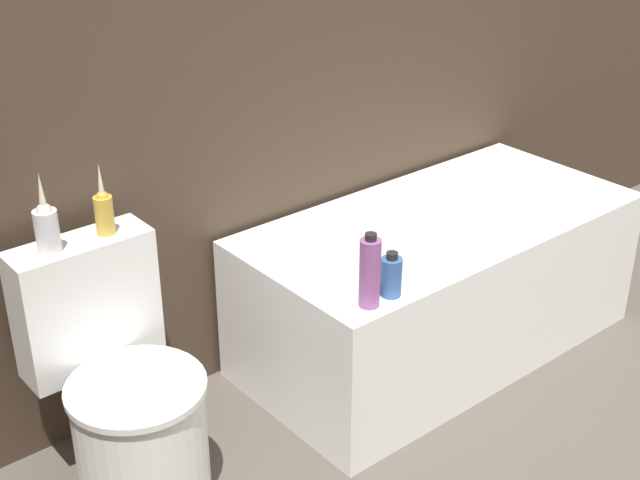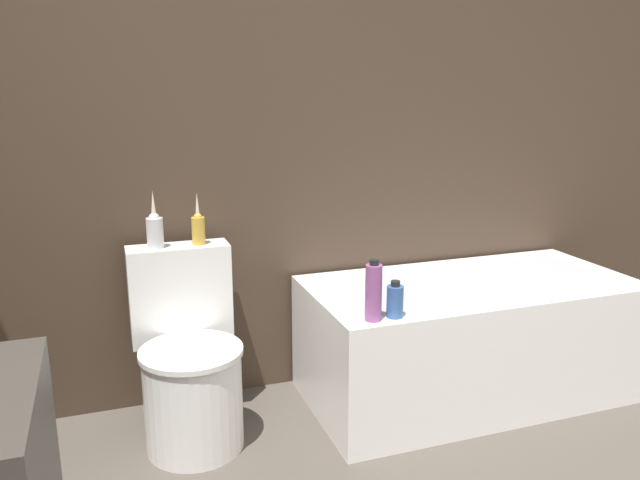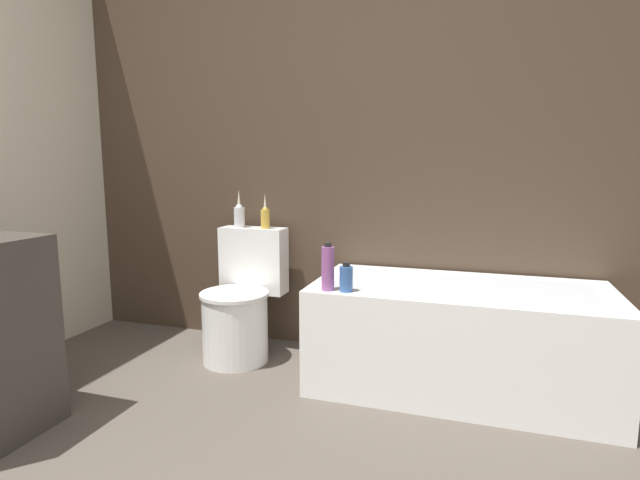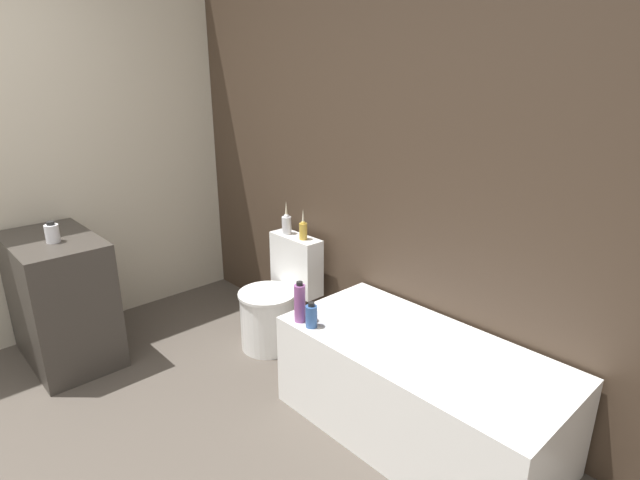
{
  "view_description": "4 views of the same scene",
  "coord_description": "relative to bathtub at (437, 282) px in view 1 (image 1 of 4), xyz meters",
  "views": [
    {
      "loc": [
        -1.27,
        -0.0,
        1.83
      ],
      "look_at": [
        0.05,
        1.59,
        0.79
      ],
      "focal_mm": 50.0,
      "sensor_mm": 36.0,
      "label": 1
    },
    {
      "loc": [
        -0.66,
        -0.35,
        1.35
      ],
      "look_at": [
        0.07,
        1.72,
        0.81
      ],
      "focal_mm": 35.0,
      "sensor_mm": 36.0,
      "label": 2
    },
    {
      "loc": [
        0.9,
        -0.6,
        1.12
      ],
      "look_at": [
        0.17,
        1.65,
        0.75
      ],
      "focal_mm": 28.0,
      "sensor_mm": 36.0,
      "label": 3
    },
    {
      "loc": [
        2.05,
        0.05,
        1.8
      ],
      "look_at": [
        0.21,
        1.76,
        0.94
      ],
      "focal_mm": 28.0,
      "sensor_mm": 36.0,
      "label": 4
    }
  ],
  "objects": [
    {
      "name": "toilet",
      "position": [
        -1.22,
        0.04,
        0.03
      ],
      "size": [
        0.4,
        0.52,
        0.74
      ],
      "color": "white",
      "rests_on": "ground"
    },
    {
      "name": "shampoo_bottle_tall",
      "position": [
        -0.59,
        -0.28,
        0.37
      ],
      "size": [
        0.06,
        0.06,
        0.23
      ],
      "color": "#8C4C8C",
      "rests_on": "bathtub"
    },
    {
      "name": "vase_silver",
      "position": [
        -1.13,
        0.22,
        0.54
      ],
      "size": [
        0.05,
        0.05,
        0.21
      ],
      "color": "gold",
      "rests_on": "toilet"
    },
    {
      "name": "shampoo_bottle_short",
      "position": [
        -0.5,
        -0.27,
        0.32
      ],
      "size": [
        0.06,
        0.06,
        0.14
      ],
      "color": "#335999",
      "rests_on": "bathtub"
    },
    {
      "name": "wall_back_tiled",
      "position": [
        -0.82,
        0.39,
        1.03
      ],
      "size": [
        6.4,
        0.06,
        2.6
      ],
      "color": "#423326",
      "rests_on": "ground_plane"
    },
    {
      "name": "vase_gold",
      "position": [
        -1.3,
        0.22,
        0.55
      ],
      "size": [
        0.06,
        0.06,
        0.23
      ],
      "color": "silver",
      "rests_on": "toilet"
    },
    {
      "name": "bathtub",
      "position": [
        0.0,
        0.0,
        0.0
      ],
      "size": [
        1.42,
        0.69,
        0.52
      ],
      "color": "white",
      "rests_on": "ground"
    }
  ]
}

